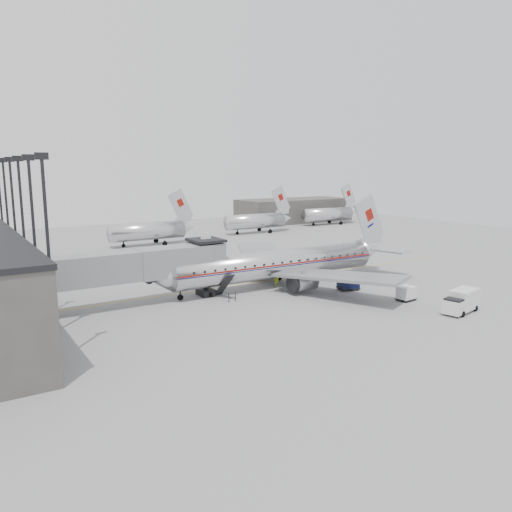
% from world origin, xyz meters
% --- Properties ---
extents(ground, '(160.00, 160.00, 0.00)m').
position_xyz_m(ground, '(0.00, 0.00, 0.00)').
color(ground, slate).
rests_on(ground, ground).
extents(hangar, '(30.00, 12.00, 6.00)m').
position_xyz_m(hangar, '(45.00, 60.00, 3.00)').
color(hangar, '#3D3A37').
rests_on(hangar, ground).
extents(apron_line, '(60.00, 0.15, 0.01)m').
position_xyz_m(apron_line, '(3.00, 6.00, 0.01)').
color(apron_line, gold).
rests_on(apron_line, ground).
extents(jet_bridge, '(21.00, 6.20, 7.10)m').
position_xyz_m(jet_bridge, '(-16.66, 3.67, 4.18)').
color(jet_bridge, '#5E6062').
rests_on(jet_bridge, ground).
extents(floodlight_masts, '(0.90, 42.25, 15.25)m').
position_xyz_m(floodlight_masts, '(-27.50, 13.00, 8.36)').
color(floodlight_masts, black).
rests_on(floodlight_masts, ground).
extents(distant_aircraft_near, '(16.39, 3.20, 10.26)m').
position_xyz_m(distant_aircraft_near, '(-1.79, 42.00, 2.73)').
color(distant_aircraft_near, silver).
rests_on(distant_aircraft_near, ground).
extents(distant_aircraft_mid, '(16.39, 3.20, 10.26)m').
position_xyz_m(distant_aircraft_mid, '(24.21, 46.00, 2.73)').
color(distant_aircraft_mid, silver).
rests_on(distant_aircraft_mid, ground).
extents(distant_aircraft_far, '(16.39, 3.20, 10.26)m').
position_xyz_m(distant_aircraft_far, '(48.21, 50.00, 2.73)').
color(distant_aircraft_far, silver).
rests_on(distant_aircraft_far, ground).
extents(airliner, '(33.91, 31.44, 10.73)m').
position_xyz_m(airliner, '(0.68, 2.99, 2.70)').
color(airliner, silver).
rests_on(airliner, ground).
extents(service_van, '(5.03, 2.74, 2.24)m').
position_xyz_m(service_van, '(9.04, -16.01, 1.18)').
color(service_van, silver).
rests_on(service_van, ground).
extents(baggage_cart_navy, '(2.76, 2.39, 1.84)m').
position_xyz_m(baggage_cart_navy, '(6.00, -3.05, 0.98)').
color(baggage_cart_navy, black).
rests_on(baggage_cart_navy, ground).
extents(baggage_cart_white, '(2.07, 1.64, 1.53)m').
position_xyz_m(baggage_cart_white, '(8.00, -10.00, 0.82)').
color(baggage_cart_white, silver).
rests_on(baggage_cart_white, ground).
extents(ramp_worker, '(0.82, 0.63, 1.98)m').
position_xyz_m(ramp_worker, '(0.01, 3.00, 0.99)').
color(ramp_worker, '#C6F51C').
rests_on(ramp_worker, ground).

